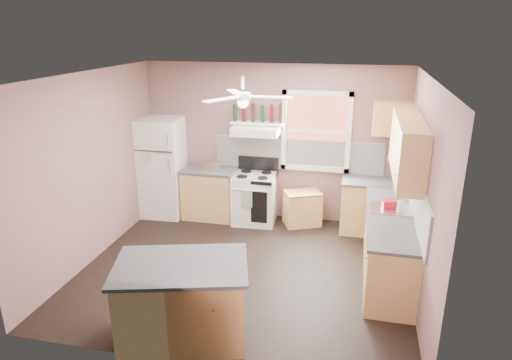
% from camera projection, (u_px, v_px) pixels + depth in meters
% --- Properties ---
extents(floor, '(4.50, 4.50, 0.00)m').
position_uv_depth(floor, '(244.00, 269.00, 6.48)').
color(floor, black).
rests_on(floor, ground).
extents(ceiling, '(4.50, 4.50, 0.00)m').
position_uv_depth(ceiling, '(243.00, 76.00, 5.61)').
color(ceiling, white).
rests_on(ceiling, ground).
extents(wall_back, '(4.50, 0.05, 2.70)m').
position_uv_depth(wall_back, '(273.00, 143.00, 7.91)').
color(wall_back, '#7F5B59').
rests_on(wall_back, ground).
extents(wall_right, '(0.05, 4.00, 2.70)m').
position_uv_depth(wall_right, '(424.00, 193.00, 5.57)').
color(wall_right, '#7F5B59').
rests_on(wall_right, ground).
extents(wall_left, '(0.05, 4.00, 2.70)m').
position_uv_depth(wall_left, '(90.00, 168.00, 6.53)').
color(wall_left, '#7F5B59').
rests_on(wall_left, ground).
extents(backsplash_back, '(2.90, 0.03, 0.55)m').
position_uv_depth(backsplash_back, '(298.00, 155.00, 7.84)').
color(backsplash_back, white).
rests_on(backsplash_back, wall_back).
extents(backsplash_right, '(0.03, 2.60, 0.55)m').
position_uv_depth(backsplash_right, '(416.00, 197.00, 5.91)').
color(backsplash_right, white).
rests_on(backsplash_right, wall_right).
extents(window_view, '(1.00, 0.02, 1.20)m').
position_uv_depth(window_view, '(316.00, 131.00, 7.63)').
color(window_view, brown).
rests_on(window_view, wall_back).
extents(window_frame, '(1.16, 0.07, 1.36)m').
position_uv_depth(window_frame, '(316.00, 132.00, 7.61)').
color(window_frame, white).
rests_on(window_frame, wall_back).
extents(refrigerator, '(0.79, 0.77, 1.77)m').
position_uv_depth(refrigerator, '(162.00, 167.00, 8.14)').
color(refrigerator, white).
rests_on(refrigerator, floor).
extents(base_cabinet_left, '(0.90, 0.60, 0.86)m').
position_uv_depth(base_cabinet_left, '(210.00, 194.00, 8.13)').
color(base_cabinet_left, tan).
rests_on(base_cabinet_left, floor).
extents(counter_left, '(0.92, 0.62, 0.04)m').
position_uv_depth(counter_left, '(209.00, 170.00, 7.99)').
color(counter_left, '#404043').
rests_on(counter_left, base_cabinet_left).
extents(toaster, '(0.31, 0.21, 0.18)m').
position_uv_depth(toaster, '(210.00, 166.00, 7.84)').
color(toaster, silver).
rests_on(toaster, counter_left).
extents(stove, '(0.76, 0.68, 0.86)m').
position_uv_depth(stove, '(255.00, 198.00, 7.93)').
color(stove, white).
rests_on(stove, floor).
extents(range_hood, '(0.78, 0.50, 0.14)m').
position_uv_depth(range_hood, '(256.00, 130.00, 7.62)').
color(range_hood, white).
rests_on(range_hood, wall_back).
extents(bottle_shelf, '(0.90, 0.26, 0.03)m').
position_uv_depth(bottle_shelf, '(258.00, 123.00, 7.70)').
color(bottle_shelf, white).
rests_on(bottle_shelf, range_hood).
extents(cart, '(0.71, 0.61, 0.60)m').
position_uv_depth(cart, '(302.00, 208.00, 7.85)').
color(cart, tan).
rests_on(cart, floor).
extents(base_cabinet_corner, '(1.00, 0.60, 0.86)m').
position_uv_depth(base_cabinet_corner, '(372.00, 207.00, 7.54)').
color(base_cabinet_corner, tan).
rests_on(base_cabinet_corner, floor).
extents(base_cabinet_right, '(0.60, 2.20, 0.86)m').
position_uv_depth(base_cabinet_right, '(388.00, 247.00, 6.21)').
color(base_cabinet_right, tan).
rests_on(base_cabinet_right, floor).
extents(counter_corner, '(1.02, 0.62, 0.04)m').
position_uv_depth(counter_corner, '(374.00, 182.00, 7.40)').
color(counter_corner, '#404043').
rests_on(counter_corner, base_cabinet_corner).
extents(counter_right, '(0.62, 2.22, 0.04)m').
position_uv_depth(counter_right, '(391.00, 216.00, 6.06)').
color(counter_right, '#404043').
rests_on(counter_right, base_cabinet_right).
extents(sink, '(0.55, 0.45, 0.03)m').
position_uv_depth(sink, '(390.00, 210.00, 6.24)').
color(sink, silver).
rests_on(sink, counter_right).
extents(faucet, '(0.03, 0.03, 0.14)m').
position_uv_depth(faucet, '(403.00, 205.00, 6.19)').
color(faucet, silver).
rests_on(faucet, sink).
extents(upper_cabinet_right, '(0.33, 1.80, 0.76)m').
position_uv_depth(upper_cabinet_right, '(408.00, 148.00, 5.93)').
color(upper_cabinet_right, tan).
rests_on(upper_cabinet_right, wall_right).
extents(upper_cabinet_corner, '(0.60, 0.33, 0.52)m').
position_uv_depth(upper_cabinet_corner, '(393.00, 119.00, 7.14)').
color(upper_cabinet_corner, tan).
rests_on(upper_cabinet_corner, wall_back).
extents(paper_towel, '(0.26, 0.12, 0.12)m').
position_uv_depth(paper_towel, '(396.00, 158.00, 7.36)').
color(paper_towel, white).
rests_on(paper_towel, wall_back).
extents(island, '(1.51, 1.17, 0.86)m').
position_uv_depth(island, '(183.00, 303.00, 4.96)').
color(island, tan).
rests_on(island, floor).
extents(island_top, '(1.60, 1.26, 0.04)m').
position_uv_depth(island_top, '(181.00, 266.00, 4.82)').
color(island_top, '#404043').
rests_on(island_top, island).
extents(ceiling_fan_hub, '(0.20, 0.20, 0.08)m').
position_uv_depth(ceiling_fan_hub, '(243.00, 96.00, 5.69)').
color(ceiling_fan_hub, white).
rests_on(ceiling_fan_hub, ceiling).
extents(soap_bottle, '(0.11, 0.11, 0.22)m').
position_uv_depth(soap_bottle, '(400.00, 206.00, 6.08)').
color(soap_bottle, silver).
rests_on(soap_bottle, counter_right).
extents(red_caddy, '(0.20, 0.15, 0.10)m').
position_uv_depth(red_caddy, '(389.00, 204.00, 6.29)').
color(red_caddy, red).
rests_on(red_caddy, counter_right).
extents(wine_bottles, '(0.86, 0.06, 0.31)m').
position_uv_depth(wine_bottles, '(258.00, 114.00, 7.65)').
color(wine_bottles, '#143819').
rests_on(wine_bottles, bottle_shelf).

